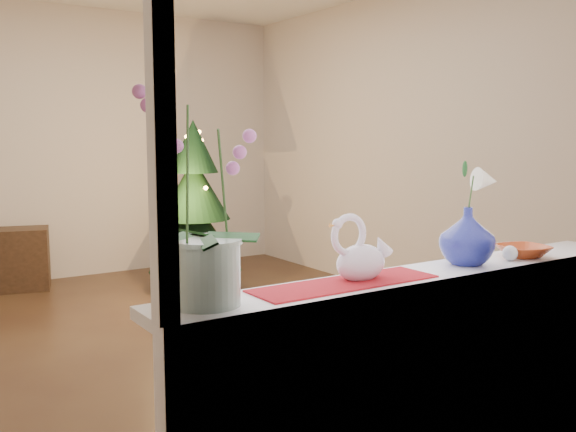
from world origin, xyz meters
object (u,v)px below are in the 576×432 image
paperweight (510,253)px  side_table (5,260)px  amber_dish (523,252)px  swan (361,249)px  blue_vase (467,232)px  xmas_tree (194,206)px  orchid_pot (204,195)px

paperweight → side_table: paperweight is taller
paperweight → amber_dish: bearing=11.8°
side_table → swan: bearing=-69.4°
blue_vase → amber_dish: size_ratio=1.51×
xmas_tree → swan: bearing=-106.3°
swan → amber_dish: 0.86m
paperweight → xmas_tree: (0.34, 3.73, -0.16)m
paperweight → orchid_pot: bearing=177.5°
side_table → paperweight: bearing=-60.6°
side_table → blue_vase: bearing=-62.9°
side_table → amber_dish: bearing=-59.2°
blue_vase → xmas_tree: size_ratio=0.17×
orchid_pot → blue_vase: size_ratio=2.55×
swan → paperweight: (0.74, -0.06, -0.08)m
blue_vase → paperweight: bearing=-13.6°
amber_dish → swan: bearing=177.5°
orchid_pot → amber_dish: (1.46, -0.03, -0.31)m
paperweight → side_table: bearing=103.9°
blue_vase → paperweight: blue_vase is taller
blue_vase → swan: bearing=178.6°
orchid_pot → paperweight: bearing=-2.5°
swan → xmas_tree: bearing=84.9°
blue_vase → side_table: size_ratio=0.34×
orchid_pot → paperweight: (1.34, -0.06, -0.30)m
paperweight → swan: bearing=175.2°
swan → paperweight: 0.74m
orchid_pot → blue_vase: bearing=-0.5°
swan → orchid_pot: bearing=-168.5°
blue_vase → side_table: blue_vase is taller
amber_dish → xmas_tree: xmas_tree is taller
orchid_pot → blue_vase: (1.14, -0.01, -0.20)m
xmas_tree → orchid_pot: bearing=-114.6°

